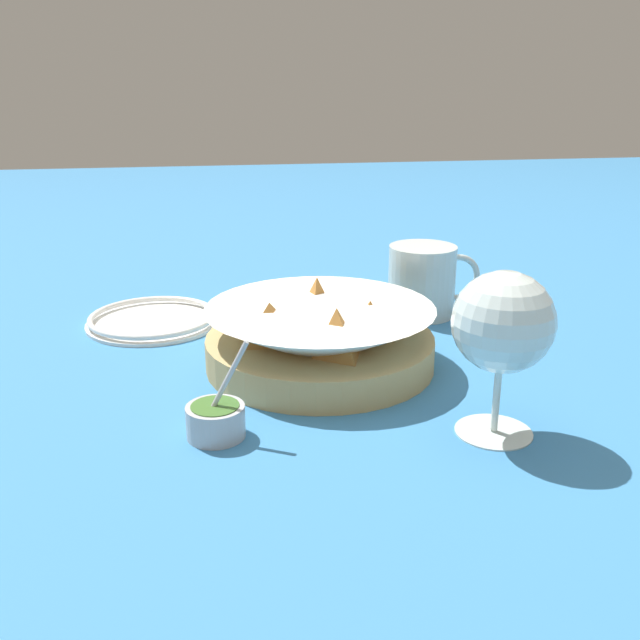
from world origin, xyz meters
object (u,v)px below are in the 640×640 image
sauce_cup (216,419)px  beer_mug (423,283)px  wine_glass (503,327)px  food_basket (320,339)px  side_plate (153,319)px

sauce_cup → beer_mug: 0.44m
sauce_cup → wine_glass: bearing=-7.9°
food_basket → beer_mug: size_ratio=2.00×
wine_glass → side_plate: (-0.34, 0.38, -0.10)m
sauce_cup → side_plate: sauce_cup is taller
sauce_cup → wine_glass: (0.27, -0.04, 0.09)m
sauce_cup → side_plate: 0.35m
food_basket → wine_glass: size_ratio=1.67×
wine_glass → side_plate: bearing=132.1°
beer_mug → side_plate: 0.38m
wine_glass → side_plate: size_ratio=0.88×
food_basket → sauce_cup: size_ratio=2.81×
food_basket → side_plate: (-0.20, 0.19, -0.03)m
food_basket → sauce_cup: 0.20m
food_basket → side_plate: bearing=137.7°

